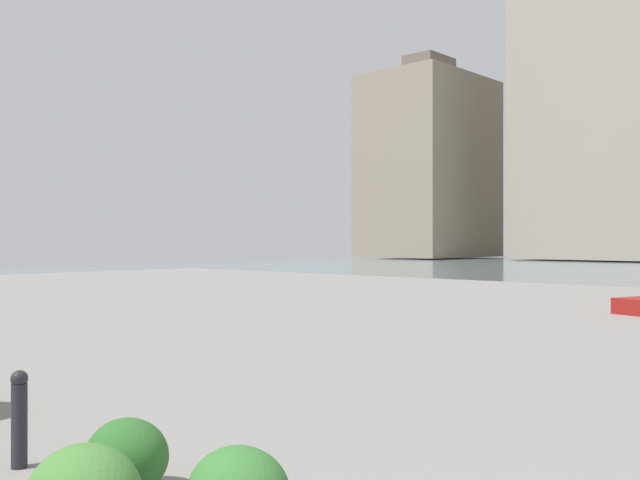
% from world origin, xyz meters
% --- Properties ---
extents(building_annex, '(17.25, 15.35, 29.76)m').
position_xyz_m(building_annex, '(23.98, -68.61, 13.85)').
color(building_annex, '#9E9384').
rests_on(building_annex, ground).
extents(building_highrise, '(10.35, 14.15, 21.92)m').
position_xyz_m(building_highrise, '(43.00, -63.16, 9.93)').
color(building_highrise, gray).
rests_on(building_highrise, ground).
extents(bollard_near, '(0.13, 0.13, 0.75)m').
position_xyz_m(bollard_near, '(4.92, -1.07, 0.39)').
color(bollard_near, '#232328').
rests_on(bollard_near, ground).
extents(shrub_round, '(0.61, 0.55, 0.52)m').
position_xyz_m(shrub_round, '(3.82, -1.33, 0.26)').
color(shrub_round, '#2D6628').
rests_on(shrub_round, ground).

